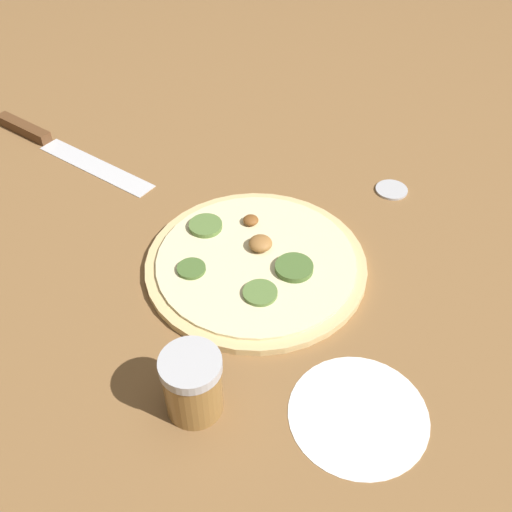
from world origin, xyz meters
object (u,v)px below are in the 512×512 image
(loose_cap, at_px, (392,189))
(pizza, at_px, (256,263))
(knife, at_px, (46,140))
(spice_jar, at_px, (193,384))

(loose_cap, bearing_deg, pizza, 115.13)
(knife, xyz_separation_m, loose_cap, (-0.25, -0.51, -0.00))
(knife, bearing_deg, pizza, -4.44)
(pizza, height_order, knife, pizza)
(pizza, distance_m, spice_jar, 0.22)
(pizza, relative_size, spice_jar, 3.65)
(knife, bearing_deg, spice_jar, -24.92)
(pizza, height_order, loose_cap, pizza)
(knife, distance_m, spice_jar, 0.57)
(loose_cap, bearing_deg, knife, 63.62)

